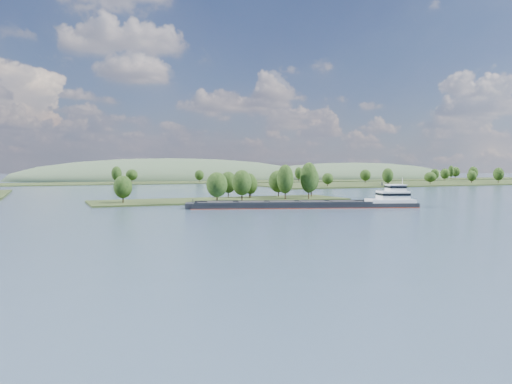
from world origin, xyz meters
name	(u,v)px	position (x,y,z in m)	size (l,w,h in m)	color
ground	(292,214)	(0.00, 120.00, 0.00)	(1800.00, 1800.00, 0.00)	#334758
tree_island	(242,190)	(8.16, 178.98, 4.23)	(100.00, 32.68, 15.81)	#233015
right_bank	(447,182)	(231.91, 299.75, 0.93)	(320.00, 90.00, 14.50)	#233015
back_shoreline	(141,182)	(8.59, 399.78, 0.73)	(900.00, 60.00, 15.23)	#233015
hill_east	(354,178)	(260.00, 470.00, 0.00)	(260.00, 140.00, 36.00)	#384C34
hill_west	(174,180)	(60.00, 500.00, 0.00)	(320.00, 160.00, 44.00)	#384C34
cargo_barge	(319,203)	(19.22, 137.92, 1.30)	(75.38, 32.23, 10.33)	black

